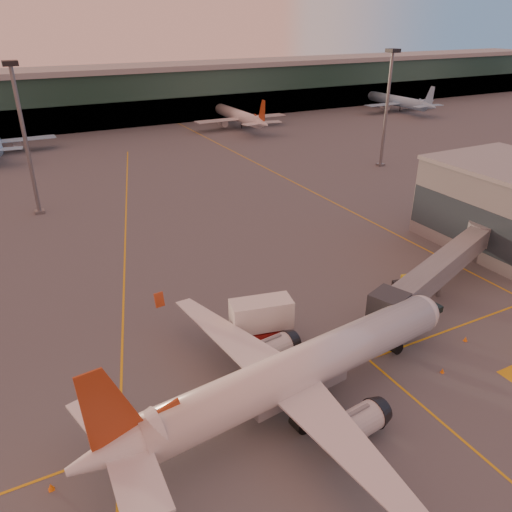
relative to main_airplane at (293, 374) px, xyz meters
name	(u,v)px	position (x,y,z in m)	size (l,w,h in m)	color
ground	(360,406)	(5.64, -2.78, -3.76)	(600.00, 600.00, 0.00)	#4C4F54
taxi_markings	(143,243)	(-1.68, 41.71, -3.75)	(100.12, 173.00, 0.01)	gold
terminal	(74,98)	(5.64, 139.01, 5.00)	(400.00, 20.00, 17.60)	#19382D
gate_building	(512,206)	(47.57, 15.15, 2.54)	(18.40, 22.40, 12.60)	slate
mast_west_near	(23,129)	(-14.36, 63.22, 11.10)	(2.40, 2.40, 25.60)	slate
mast_east_near	(387,100)	(60.64, 59.22, 11.10)	(2.40, 2.40, 25.60)	slate
distant_aircraft_row	(12,151)	(-15.36, 115.22, -3.76)	(290.00, 34.00, 13.00)	#88BCE4
main_airplane	(293,374)	(0.00, 0.00, 0.00)	(38.32, 34.64, 11.57)	silver
jet_bridge	(447,263)	(28.15, 8.99, 0.25)	(29.63, 13.42, 5.77)	slate
catering_truck	(262,319)	(2.46, 10.24, -0.89)	(6.94, 4.15, 5.04)	#A61A17
pushback_tug	(409,285)	(24.42, 11.15, -2.96)	(4.18, 2.83, 1.97)	black
cone_nose	(466,339)	(22.10, -0.10, -3.49)	(0.43, 0.43, 0.55)	orange
cone_tail	(51,487)	(-20.48, 0.86, -3.46)	(0.49, 0.49, 0.62)	orange
cone_wing_left	(217,317)	(-0.11, 16.64, -3.53)	(0.38, 0.38, 0.48)	orange
cone_fwd	(442,371)	(15.80, -2.83, -3.52)	(0.38, 0.38, 0.48)	orange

